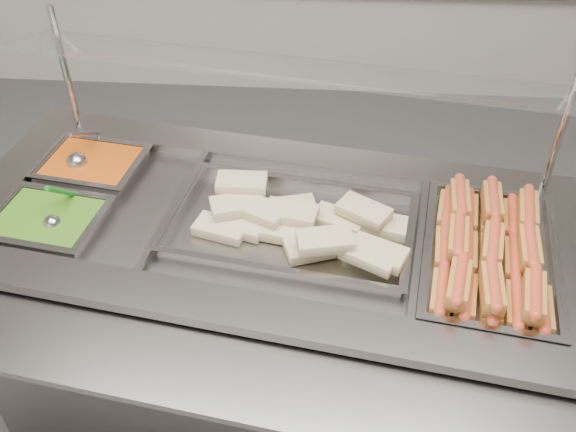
# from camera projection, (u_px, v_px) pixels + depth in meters

# --- Properties ---
(steam_counter) EXTENTS (1.78, 1.00, 0.81)m
(steam_counter) POSITION_uv_depth(u_px,v_px,m) (274.00, 320.00, 1.94)
(steam_counter) COLOR slate
(steam_counter) RESTS_ON ground
(tray_rail) EXTENTS (1.63, 0.58, 0.05)m
(tray_rail) POSITION_uv_depth(u_px,v_px,m) (219.00, 370.00, 1.37)
(tray_rail) COLOR gray
(tray_rail) RESTS_ON steam_counter
(sneeze_guard) EXTENTS (1.50, 0.49, 0.39)m
(sneeze_guard) POSITION_uv_depth(u_px,v_px,m) (289.00, 72.00, 1.61)
(sneeze_guard) COLOR silver
(sneeze_guard) RESTS_ON steam_counter
(pan_hotdogs) EXTENTS (0.38, 0.53, 0.09)m
(pan_hotdogs) POSITION_uv_depth(u_px,v_px,m) (488.00, 264.00, 1.60)
(pan_hotdogs) COLOR gray
(pan_hotdogs) RESTS_ON steam_counter
(pan_wraps) EXTENTS (0.66, 0.45, 0.06)m
(pan_wraps) POSITION_uv_depth(u_px,v_px,m) (291.00, 229.00, 1.68)
(pan_wraps) COLOR gray
(pan_wraps) RESTS_ON steam_counter
(pan_beans) EXTENTS (0.30, 0.25, 0.09)m
(pan_beans) POSITION_uv_depth(u_px,v_px,m) (94.00, 172.00, 1.90)
(pan_beans) COLOR gray
(pan_beans) RESTS_ON steam_counter
(pan_peas) EXTENTS (0.30, 0.25, 0.09)m
(pan_peas) POSITION_uv_depth(u_px,v_px,m) (50.00, 228.00, 1.71)
(pan_peas) COLOR gray
(pan_peas) RESTS_ON steam_counter
(hotdogs_in_buns) EXTENTS (0.32, 0.50, 0.11)m
(hotdogs_in_buns) POSITION_uv_depth(u_px,v_px,m) (487.00, 252.00, 1.57)
(hotdogs_in_buns) COLOR #945F1F
(hotdogs_in_buns) RESTS_ON pan_hotdogs
(tortilla_wraps) EXTENTS (0.57, 0.34, 0.09)m
(tortilla_wraps) POSITION_uv_depth(u_px,v_px,m) (300.00, 223.00, 1.65)
(tortilla_wraps) COLOR #C7B985
(tortilla_wraps) RESTS_ON pan_wraps
(ladle) EXTENTS (0.06, 0.17, 0.13)m
(ladle) POSITION_uv_depth(u_px,v_px,m) (78.00, 161.00, 1.87)
(ladle) COLOR #ABAAAF
(ladle) RESTS_ON pan_beans
(serving_spoon) EXTENTS (0.05, 0.15, 0.13)m
(serving_spoon) POSITION_uv_depth(u_px,v_px,m) (54.00, 218.00, 1.67)
(serving_spoon) COLOR #ABAAAF
(serving_spoon) RESTS_ON pan_peas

